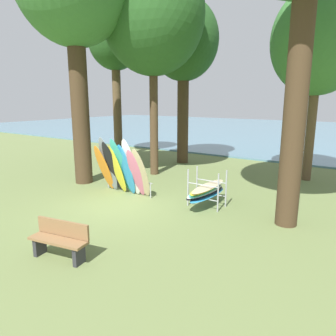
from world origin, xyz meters
name	(u,v)px	position (x,y,z in m)	size (l,w,h in m)	color
ground_plane	(120,205)	(0.00, 0.00, 0.00)	(80.00, 80.00, 0.00)	olive
lake_water	(304,132)	(0.00, 28.31, 0.05)	(80.00, 36.00, 0.10)	slate
tree_mid_behind	(115,41)	(-6.17, 6.51, 6.72)	(3.08, 3.08, 8.66)	brown
tree_far_left_back	(153,15)	(-1.77, 4.28, 7.06)	(4.52, 4.52, 9.69)	#4C3823
tree_far_right_back	(319,41)	(4.45, 7.23, 5.81)	(3.85, 3.85, 8.06)	brown
tree_deep_back	(184,42)	(-2.15, 7.43, 6.41)	(3.68, 3.68, 8.66)	#42301E
leaning_board_pile	(122,169)	(-0.74, 0.92, 0.99)	(2.40, 1.03, 2.17)	orange
board_storage_rack	(206,190)	(2.45, 1.57, 0.55)	(1.15, 2.13, 1.25)	#9EA0A5
park_bench	(60,239)	(1.41, -3.42, 0.45)	(1.45, 0.67, 0.85)	#2D2D33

